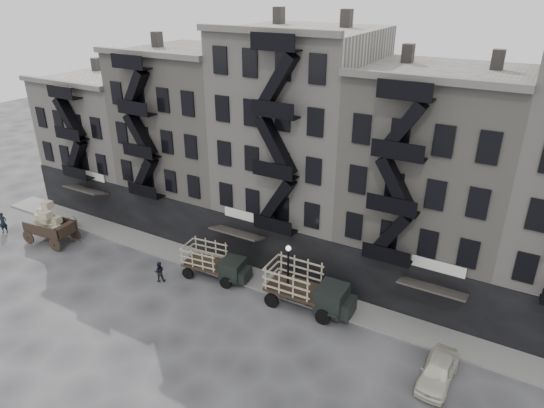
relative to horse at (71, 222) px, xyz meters
The scene contains 14 objects.
ground 18.66m from the horse, ahead, with size 140.00×140.00×0.00m, color #38383A.
sidewalk 18.57m from the horse, ahead, with size 55.00×2.50×0.15m, color slate.
building_west 9.30m from the horse, 101.30° to the left, with size 10.00×11.35×13.20m.
building_midwest 13.21m from the horse, 41.43° to the left, with size 10.00×11.35×16.20m.
building_center 21.43m from the horse, 22.07° to the left, with size 10.00×11.35×18.20m.
building_mideast 30.24m from the horse, 14.75° to the left, with size 10.00×11.35×16.20m.
lamp_post 21.60m from the horse, ahead, with size 0.36×0.36×4.28m.
horse is the anchor object (origin of this frame).
wagon 2.68m from the horse, 80.64° to the right, with size 4.34×2.59×3.53m.
stake_truck_west 15.53m from the horse, ahead, with size 5.20×2.55×2.52m.
stake_truck_east 22.97m from the horse, ahead, with size 6.00×2.61×2.98m.
car_east 32.12m from the horse, ahead, with size 1.63×4.05×1.38m, color beige.
pedestrian_west 5.60m from the horse, 143.54° to the right, with size 0.68×0.45×1.86m, color black.
pedestrian_mid 12.54m from the horse, 10.58° to the right, with size 0.77×0.60×1.59m, color black.
Camera 1 is at (15.78, -21.65, 19.91)m, focal length 32.00 mm.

